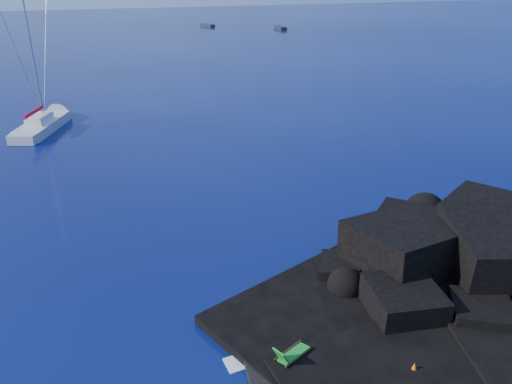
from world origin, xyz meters
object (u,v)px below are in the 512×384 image
distant_boat_b (280,29)px  deck_chair (293,349)px  distant_boat_a (208,26)px  sunbather (319,373)px  marker_cone (414,369)px  sailboat (44,130)px

distant_boat_b → deck_chair: bearing=-112.1°
distant_boat_a → sunbather: bearing=-124.4°
sunbather → marker_cone: bearing=-45.1°
sunbather → distant_boat_b: 120.42m
sailboat → marker_cone: (15.19, -39.47, 0.63)m
marker_cone → distant_boat_a: (21.94, 126.33, -0.63)m
distant_boat_a → marker_cone: bearing=-122.8°
distant_boat_a → sailboat: bearing=-136.1°
distant_boat_b → sunbather: bearing=-111.6°
marker_cone → sailboat: bearing=111.0°
marker_cone → distant_boat_b: 120.27m
deck_chair → marker_cone: 4.61m
sailboat → marker_cone: bearing=-48.8°
sunbather → distant_boat_a: 127.82m
sailboat → deck_chair: 38.95m
deck_chair → distant_boat_b: deck_chair is taller
sunbather → deck_chair: bearing=91.2°
sunbather → marker_cone: (3.47, -1.07, 0.12)m
marker_cone → distant_boat_b: (38.26, 114.02, -0.63)m
sailboat → sunbather: bearing=-52.9°
sailboat → sunbather: sailboat is taller
marker_cone → distant_boat_b: size_ratio=0.11×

